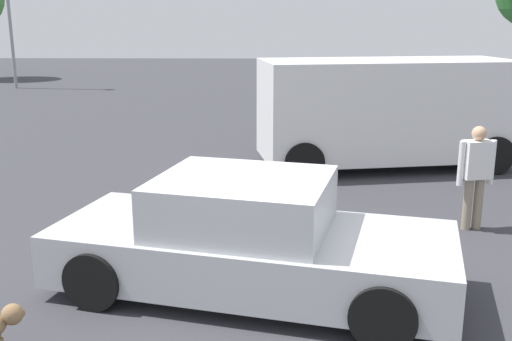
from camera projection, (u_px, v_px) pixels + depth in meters
name	position (u px, v px, depth m)	size (l,w,h in m)	color
ground_plane	(265.00, 301.00, 6.58)	(80.00, 80.00, 0.00)	#38383D
sedan_foreground	(250.00, 240.00, 6.68)	(4.69, 2.77, 1.33)	#B7BABF
van_white	(386.00, 110.00, 12.26)	(5.30, 2.89, 2.19)	white
pedestrian	(476.00, 169.00, 8.61)	(0.56, 0.32, 1.53)	gray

